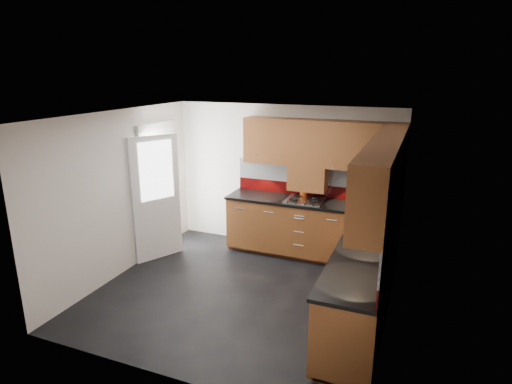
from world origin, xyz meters
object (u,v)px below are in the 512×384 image
at_px(food_processor, 374,207).
at_px(utensil_pot, 304,192).
at_px(gas_hob, 305,200).
at_px(toaster, 391,203).

bearing_deg(food_processor, utensil_pot, 153.54).
bearing_deg(food_processor, gas_hob, 160.71).
xyz_separation_m(gas_hob, food_processor, (1.11, -0.39, 0.14)).
distance_m(gas_hob, toaster, 1.31).
bearing_deg(food_processor, toaster, 68.61).
xyz_separation_m(utensil_pot, food_processor, (1.18, -0.59, 0.06)).
relative_size(gas_hob, utensil_pot, 1.43).
relative_size(gas_hob, toaster, 2.03).
bearing_deg(utensil_pot, toaster, -4.41).
xyz_separation_m(toaster, food_processor, (-0.19, -0.48, 0.06)).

